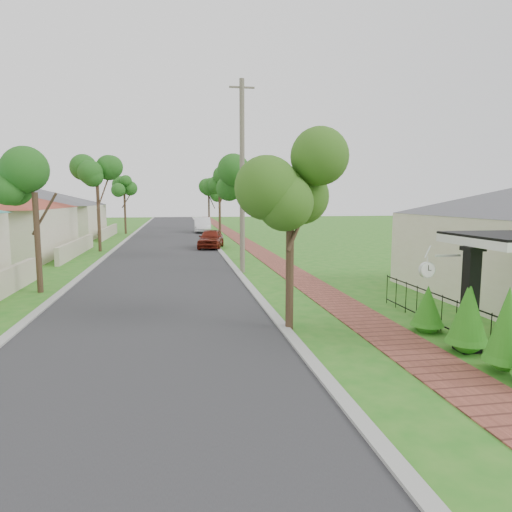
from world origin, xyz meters
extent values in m
plane|color=#26731B|center=(0.00, 0.00, 0.00)|extent=(160.00, 160.00, 0.00)
cube|color=#28282B|center=(-3.00, 20.00, 0.00)|extent=(7.00, 120.00, 0.02)
cube|color=#9E9E99|center=(0.65, 20.00, 0.00)|extent=(0.30, 120.00, 0.10)
cube|color=#9E9E99|center=(-6.65, 20.00, 0.00)|extent=(0.30, 120.00, 0.10)
cube|color=#974C3C|center=(3.25, 20.00, 0.00)|extent=(1.50, 120.00, 0.03)
cube|color=black|center=(4.55, -1.00, 1.26)|extent=(0.30, 0.30, 2.52)
cube|color=black|center=(4.55, -1.00, 0.12)|extent=(0.48, 0.48, 0.24)
cube|color=black|center=(4.55, -1.00, 2.46)|extent=(0.42, 0.42, 0.10)
cube|color=black|center=(4.90, 0.00, 0.95)|extent=(0.03, 8.00, 0.03)
cube|color=black|center=(4.90, 0.00, 0.15)|extent=(0.03, 8.00, 0.03)
cylinder|color=black|center=(4.90, -2.00, 0.50)|extent=(0.02, 0.02, 1.00)
cylinder|color=black|center=(4.90, -1.33, 0.50)|extent=(0.02, 0.02, 1.00)
cylinder|color=black|center=(4.90, -0.67, 0.50)|extent=(0.02, 0.02, 1.00)
cylinder|color=black|center=(4.90, 0.00, 0.50)|extent=(0.02, 0.02, 1.00)
cylinder|color=black|center=(4.90, 0.67, 0.50)|extent=(0.02, 0.02, 1.00)
cylinder|color=black|center=(4.90, 1.33, 0.50)|extent=(0.02, 0.02, 1.00)
cylinder|color=black|center=(4.90, 2.00, 0.50)|extent=(0.02, 0.02, 1.00)
cylinder|color=black|center=(4.90, 2.67, 0.50)|extent=(0.02, 0.02, 1.00)
cylinder|color=black|center=(4.90, 3.33, 0.50)|extent=(0.02, 0.02, 1.00)
cylinder|color=black|center=(4.90, 4.00, 0.50)|extent=(0.02, 0.02, 1.00)
cylinder|color=#382619|center=(1.50, 16.00, 2.27)|extent=(0.22, 0.22, 4.55)
sphere|color=#1D4C14|center=(1.50, 16.00, 4.68)|extent=(1.70, 1.70, 1.70)
cylinder|color=#382619|center=(1.50, 30.00, 2.45)|extent=(0.22, 0.22, 4.90)
sphere|color=#1D4C14|center=(1.50, 30.00, 5.04)|extent=(1.70, 1.70, 1.70)
cylinder|color=#382619|center=(1.50, 44.00, 2.10)|extent=(0.22, 0.22, 4.20)
sphere|color=#1D4C14|center=(1.50, 44.00, 4.32)|extent=(1.70, 1.70, 1.70)
cylinder|color=#382619|center=(-7.50, 8.00, 1.92)|extent=(0.22, 0.22, 3.85)
sphere|color=#1D4C14|center=(-7.50, 8.00, 3.96)|extent=(1.60, 1.60, 1.60)
cylinder|color=#382619|center=(-7.50, 22.00, 2.45)|extent=(0.22, 0.22, 4.90)
sphere|color=#1D4C14|center=(-7.50, 22.00, 5.04)|extent=(1.70, 1.70, 1.70)
cylinder|color=#382619|center=(-7.50, 38.00, 2.27)|extent=(0.22, 0.22, 4.55)
sphere|color=#1D4C14|center=(-7.50, 38.00, 4.68)|extent=(1.70, 1.70, 1.70)
sphere|color=#246814|center=(4.45, -2.40, 0.39)|extent=(0.70, 0.70, 0.70)
cone|color=#246814|center=(4.45, -2.40, 1.12)|extent=(0.80, 0.80, 1.45)
sphere|color=#246814|center=(4.45, -1.11, 0.37)|extent=(0.76, 0.76, 0.76)
cone|color=#246814|center=(4.45, -1.11, 1.05)|extent=(0.87, 0.87, 1.36)
sphere|color=#246814|center=(4.45, 0.63, 0.27)|extent=(0.69, 0.69, 0.69)
cone|color=#246814|center=(4.45, 0.63, 0.78)|extent=(0.79, 0.79, 1.01)
cube|color=#BFB299|center=(-8.60, 20.00, 0.50)|extent=(0.25, 10.00, 1.00)
cube|color=beige|center=(-15.00, 34.00, 1.50)|extent=(11.00, 10.00, 3.00)
pyramid|color=#4C4C51|center=(-15.00, 34.00, 3.80)|extent=(15.56, 15.56, 1.60)
cube|color=#BFB299|center=(-8.60, 34.00, 0.50)|extent=(0.25, 10.00, 1.00)
imported|color=maroon|center=(0.17, 22.78, 0.69)|extent=(2.39, 4.30, 1.38)
imported|color=white|center=(0.40, 38.48, 0.79)|extent=(1.79, 4.85, 1.59)
cylinder|color=#382619|center=(0.80, 1.50, 1.92)|extent=(0.22, 0.22, 3.85)
sphere|color=#3A691E|center=(0.80, 1.50, 3.96)|extent=(1.91, 1.91, 1.91)
cylinder|color=#736859|center=(0.90, 11.45, 4.59)|extent=(0.24, 0.24, 9.19)
cube|color=#736859|center=(0.90, 11.45, 8.79)|extent=(1.20, 0.08, 0.08)
cube|color=silver|center=(4.18, -0.60, 2.25)|extent=(0.65, 0.05, 0.05)
cylinder|color=silver|center=(3.65, -0.60, 2.11)|extent=(0.02, 0.02, 0.28)
cylinder|color=silver|center=(3.65, -0.60, 1.92)|extent=(0.39, 0.10, 0.39)
cylinder|color=white|center=(3.65, -0.66, 1.92)|extent=(0.33, 0.01, 0.33)
cylinder|color=white|center=(3.65, -0.54, 1.92)|extent=(0.33, 0.01, 0.33)
cube|color=black|center=(3.65, -0.67, 1.98)|extent=(0.01, 0.01, 0.13)
cube|color=black|center=(3.69, -0.67, 1.92)|extent=(0.08, 0.01, 0.02)
camera|label=1|loc=(-2.21, -10.51, 3.62)|focal=32.00mm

